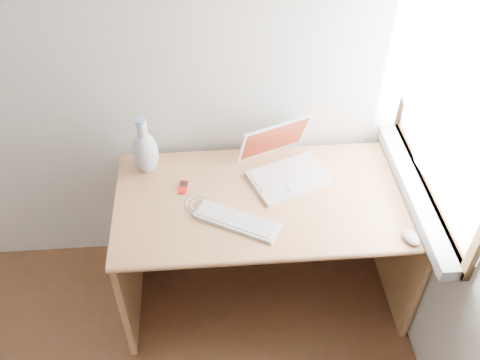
{
  "coord_description": "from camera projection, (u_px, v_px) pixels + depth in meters",
  "views": [
    {
      "loc": [
        0.77,
        -0.36,
        2.48
      ],
      "look_at": [
        0.9,
        1.35,
        0.86
      ],
      "focal_mm": 40.0,
      "sensor_mm": 36.0,
      "label": 1
    }
  ],
  "objects": [
    {
      "name": "mouse",
      "position": [
        411.0,
        237.0,
        2.25
      ],
      "size": [
        0.08,
        0.11,
        0.03
      ],
      "primitive_type": "ellipsoid",
      "rotation": [
        0.0,
        0.0,
        0.29
      ],
      "color": "white",
      "rests_on": "desk"
    },
    {
      "name": "external_keyboard",
      "position": [
        237.0,
        221.0,
        2.33
      ],
      "size": [
        0.38,
        0.28,
        0.02
      ],
      "rotation": [
        0.0,
        0.0,
        -0.5
      ],
      "color": "white",
      "rests_on": "desk"
    },
    {
      "name": "back_wall",
      "position": [
        25.0,
        54.0,
        2.3
      ],
      "size": [
        3.5,
        0.04,
        2.6
      ],
      "primitive_type": "cube",
      "color": "white",
      "rests_on": "floor"
    },
    {
      "name": "window",
      "position": [
        449.0,
        101.0,
        2.08
      ],
      "size": [
        0.11,
        0.99,
        1.1
      ],
      "color": "white",
      "rests_on": "right_wall"
    },
    {
      "name": "remote",
      "position": [
        219.0,
        219.0,
        2.35
      ],
      "size": [
        0.04,
        0.09,
        0.01
      ],
      "primitive_type": "cube",
      "rotation": [
        0.0,
        0.0,
        0.13
      ],
      "color": "white",
      "rests_on": "desk"
    },
    {
      "name": "vase",
      "position": [
        145.0,
        151.0,
        2.5
      ],
      "size": [
        0.12,
        0.12,
        0.31
      ],
      "color": "silver",
      "rests_on": "desk"
    },
    {
      "name": "cable_coil",
      "position": [
        198.0,
        205.0,
        2.41
      ],
      "size": [
        0.12,
        0.12,
        0.01
      ],
      "primitive_type": "torus",
      "rotation": [
        0.0,
        0.0,
        -0.01
      ],
      "color": "white",
      "rests_on": "desk"
    },
    {
      "name": "ipod",
      "position": [
        183.0,
        187.0,
        2.49
      ],
      "size": [
        0.05,
        0.09,
        0.01
      ],
      "rotation": [
        0.0,
        0.0,
        -0.13
      ],
      "color": "red",
      "rests_on": "desk"
    },
    {
      "name": "laptop",
      "position": [
        288.0,
        164.0,
        2.53
      ],
      "size": [
        0.42,
        0.41,
        0.24
      ],
      "rotation": [
        0.0,
        0.0,
        0.37
      ],
      "color": "white",
      "rests_on": "desk"
    },
    {
      "name": "desk",
      "position": [
        265.0,
        216.0,
        2.66
      ],
      "size": [
        1.4,
        0.7,
        0.74
      ],
      "color": "tan",
      "rests_on": "floor"
    }
  ]
}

